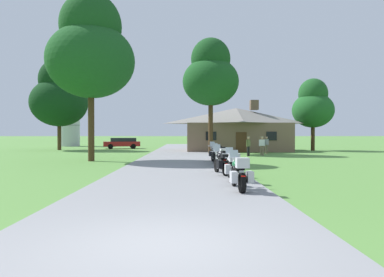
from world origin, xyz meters
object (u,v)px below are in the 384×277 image
(motorcycle_green_fifth_in_row, at_px, (220,156))
(bystander_gray_shirt_near_lodge, at_px, (267,144))
(tree_by_lodge_front, at_px, (211,75))
(tree_left_far, at_px, (59,96))
(tree_left_near, at_px, (91,51))
(motorcycle_black_fourth_in_row, at_px, (222,159))
(motorcycle_silver_farthest_in_row, at_px, (214,152))
(motorcycle_white_second_in_row, at_px, (233,167))
(bystander_olive_shirt_by_tree, at_px, (248,145))
(parked_red_suv_far_left, at_px, (122,143))
(motorcycle_black_third_in_row, at_px, (222,163))
(tree_right_of_lodge, at_px, (313,105))
(motorcycle_green_nearest_to_camera, at_px, (239,174))
(bystander_white_shirt_beside_signpost, at_px, (262,145))
(motorcycle_black_sixth_in_row, at_px, (216,154))
(metal_silo_distant, at_px, (70,123))

(motorcycle_green_fifth_in_row, xyz_separation_m, bystander_gray_shirt_near_lodge, (5.80, 13.35, 0.31))
(tree_by_lodge_front, bearing_deg, tree_left_far, 154.49)
(tree_left_far, height_order, tree_left_near, tree_left_near)
(motorcycle_black_fourth_in_row, distance_m, motorcycle_silver_farthest_in_row, 6.56)
(motorcycle_white_second_in_row, distance_m, bystander_olive_shirt_by_tree, 16.48)
(motorcycle_green_fifth_in_row, distance_m, parked_red_suv_far_left, 27.01)
(motorcycle_white_second_in_row, xyz_separation_m, bystander_olive_shirt_by_tree, (3.44, 16.12, 0.34))
(tree_left_far, bearing_deg, motorcycle_white_second_in_row, -58.63)
(bystander_gray_shirt_near_lodge, distance_m, bystander_olive_shirt_by_tree, 4.53)
(motorcycle_black_third_in_row, bearing_deg, tree_right_of_lodge, 50.76)
(motorcycle_green_fifth_in_row, xyz_separation_m, parked_red_suv_far_left, (-10.30, 24.96, 0.16))
(motorcycle_green_nearest_to_camera, height_order, tree_right_of_lodge, tree_right_of_lodge)
(motorcycle_green_fifth_in_row, relative_size, tree_left_far, 0.19)
(motorcycle_black_fourth_in_row, height_order, bystander_gray_shirt_near_lodge, bystander_gray_shirt_near_lodge)
(motorcycle_black_fourth_in_row, distance_m, tree_left_near, 13.00)
(bystander_gray_shirt_near_lodge, relative_size, tree_left_near, 0.14)
(motorcycle_white_second_in_row, height_order, bystander_olive_shirt_by_tree, bystander_olive_shirt_by_tree)
(motorcycle_green_nearest_to_camera, xyz_separation_m, motorcycle_black_fourth_in_row, (0.09, 6.84, 0.00))
(motorcycle_white_second_in_row, distance_m, bystander_white_shirt_beside_signpost, 18.02)
(motorcycle_black_third_in_row, height_order, tree_left_far, tree_left_far)
(motorcycle_green_nearest_to_camera, xyz_separation_m, bystander_gray_shirt_near_lodge, (5.98, 22.44, 0.32))
(motorcycle_silver_farthest_in_row, xyz_separation_m, tree_right_of_lodge, (12.57, 15.27, 4.57))
(bystander_gray_shirt_near_lodge, distance_m, parked_red_suv_far_left, 19.86)
(motorcycle_black_fourth_in_row, distance_m, motorcycle_green_fifth_in_row, 2.25)
(tree_left_near, bearing_deg, tree_by_lodge_front, 43.71)
(motorcycle_green_nearest_to_camera, bearing_deg, motorcycle_green_fifth_in_row, 86.23)
(motorcycle_black_third_in_row, distance_m, motorcycle_black_sixth_in_row, 6.54)
(bystander_gray_shirt_near_lodge, bearing_deg, motorcycle_green_nearest_to_camera, 41.17)
(motorcycle_black_fourth_in_row, bearing_deg, motorcycle_white_second_in_row, -97.27)
(motorcycle_green_nearest_to_camera, distance_m, tree_left_near, 17.44)
(motorcycle_green_fifth_in_row, height_order, tree_left_near, tree_left_near)
(bystander_gray_shirt_near_lodge, height_order, tree_by_lodge_front, tree_by_lodge_front)
(bystander_white_shirt_beside_signpost, distance_m, tree_left_far, 24.84)
(tree_left_near, bearing_deg, tree_left_far, 116.21)
(bystander_white_shirt_beside_signpost, bearing_deg, motorcycle_green_nearest_to_camera, -84.12)
(bystander_white_shirt_beside_signpost, xyz_separation_m, metal_silo_distant, (-24.93, 23.49, 2.68))
(motorcycle_silver_farthest_in_row, distance_m, bystander_white_shirt_beside_signpost, 8.07)
(tree_left_far, height_order, metal_silo_distant, tree_left_far)
(motorcycle_black_sixth_in_row, xyz_separation_m, tree_left_near, (-8.66, 2.25, 7.19))
(tree_by_lodge_front, bearing_deg, parked_red_suv_far_left, 131.56)
(motorcycle_black_third_in_row, xyz_separation_m, bystander_olive_shirt_by_tree, (3.64, 14.02, 0.34))
(parked_red_suv_far_left, bearing_deg, tree_right_of_lodge, -116.85)
(motorcycle_black_third_in_row, height_order, motorcycle_black_sixth_in_row, same)
(motorcycle_green_fifth_in_row, xyz_separation_m, bystander_white_shirt_beside_signpost, (4.80, 10.76, 0.33))
(motorcycle_black_fourth_in_row, relative_size, motorcycle_green_fifth_in_row, 1.01)
(bystander_white_shirt_beside_signpost, xyz_separation_m, tree_right_of_lodge, (7.73, 8.82, 4.23))
(motorcycle_black_third_in_row, height_order, bystander_gray_shirt_near_lodge, bystander_gray_shirt_near_lodge)
(motorcycle_black_sixth_in_row, relative_size, bystander_white_shirt_beside_signpost, 1.23)
(bystander_olive_shirt_by_tree, bearing_deg, metal_silo_distant, 82.71)
(motorcycle_black_fourth_in_row, xyz_separation_m, tree_left_near, (-8.61, 6.56, 7.19))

